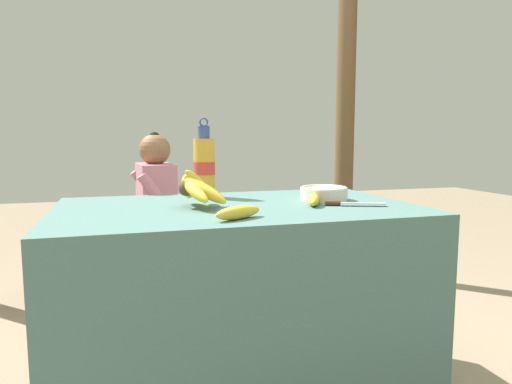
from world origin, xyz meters
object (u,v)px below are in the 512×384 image
object	(u,v)px
water_bottle	(204,166)
seated_vendor	(149,206)
banana_bunch_green	(253,221)
loose_banana_side	(314,200)
support_post_far	(345,102)
serving_bowl	(324,193)
knife	(346,203)
banana_bunch_ripe	(197,188)
loose_banana_front	(238,212)
wooden_bench	(181,244)

from	to	relation	value
water_bottle	seated_vendor	world-z (taller)	water_bottle
water_bottle	banana_bunch_green	world-z (taller)	water_bottle
loose_banana_side	support_post_far	bearing A→B (deg)	59.29
serving_bowl	knife	bearing A→B (deg)	-84.71
knife	support_post_far	xyz separation A→B (m)	(0.79, 1.56, 0.49)
banana_bunch_ripe	knife	bearing A→B (deg)	-12.32
loose_banana_front	support_post_far	world-z (taller)	support_post_far
seated_vendor	support_post_far	distance (m)	1.58
knife	seated_vendor	world-z (taller)	seated_vendor
water_bottle	loose_banana_front	distance (m)	0.55
loose_banana_front	knife	bearing A→B (deg)	18.90
serving_bowl	water_bottle	world-z (taller)	water_bottle
serving_bowl	loose_banana_front	distance (m)	0.53
banana_bunch_green	serving_bowl	bearing A→B (deg)	-92.79
banana_bunch_green	support_post_far	size ratio (longest dim) A/B	0.10
water_bottle	knife	distance (m)	0.60
banana_bunch_green	water_bottle	bearing A→B (deg)	-116.19
banana_bunch_green	loose_banana_side	bearing A→B (deg)	-96.49
loose_banana_front	banana_bunch_ripe	bearing A→B (deg)	107.54
loose_banana_front	serving_bowl	bearing A→B (deg)	36.09
loose_banana_side	seated_vendor	world-z (taller)	seated_vendor
loose_banana_front	wooden_bench	world-z (taller)	loose_banana_front
serving_bowl	seated_vendor	xyz separation A→B (m)	(-0.61, 1.19, -0.20)
banana_bunch_ripe	loose_banana_front	distance (m)	0.28
loose_banana_front	seated_vendor	xyz separation A→B (m)	(-0.19, 1.49, -0.19)
loose_banana_side	serving_bowl	bearing A→B (deg)	50.99
knife	support_post_far	size ratio (longest dim) A/B	0.08
serving_bowl	water_bottle	size ratio (longest dim) A/B	0.57
seated_vendor	loose_banana_front	bearing A→B (deg)	91.73
wooden_bench	banana_bunch_green	bearing A→B (deg)	0.75
water_bottle	loose_banana_side	bearing A→B (deg)	-45.01
loose_banana_front	support_post_far	size ratio (longest dim) A/B	0.07
loose_banana_side	water_bottle	bearing A→B (deg)	134.99
banana_bunch_ripe	serving_bowl	world-z (taller)	banana_bunch_ripe
wooden_bench	banana_bunch_green	size ratio (longest dim) A/B	6.85
serving_bowl	support_post_far	xyz separation A→B (m)	(0.81, 1.40, 0.47)
wooden_bench	seated_vendor	world-z (taller)	seated_vendor
seated_vendor	banana_bunch_green	bearing A→B (deg)	178.26
loose_banana_front	banana_bunch_green	bearing A→B (deg)	72.51
loose_banana_side	loose_banana_front	bearing A→B (deg)	-149.56
serving_bowl	support_post_far	world-z (taller)	support_post_far
loose_banana_side	support_post_far	world-z (taller)	support_post_far
knife	banana_bunch_green	bearing A→B (deg)	108.03
water_bottle	loose_banana_side	xyz separation A→B (m)	(0.34, -0.34, -0.11)
loose_banana_front	seated_vendor	size ratio (longest dim) A/B	0.17
banana_bunch_ripe	wooden_bench	bearing A→B (deg)	85.95
loose_banana_front	wooden_bench	size ratio (longest dim) A/B	0.11
knife	wooden_bench	distance (m)	1.51
loose_banana_front	seated_vendor	distance (m)	1.52
banana_bunch_green	loose_banana_front	bearing A→B (deg)	-107.49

